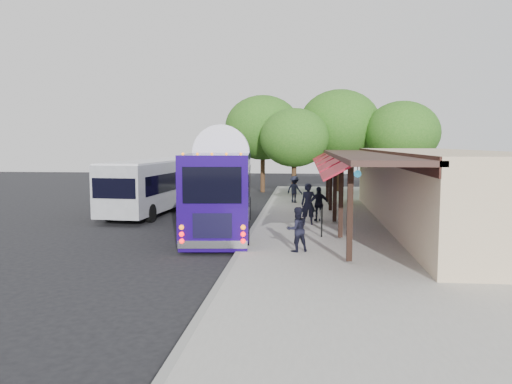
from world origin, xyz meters
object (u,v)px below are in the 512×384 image
at_px(ped_a, 308,204).
at_px(ped_c, 319,204).
at_px(coach_bus, 223,184).
at_px(sign_board, 322,218).
at_px(city_bus, 158,183).
at_px(ped_b, 297,229).
at_px(ped_d, 295,189).

distance_m(ped_a, ped_c, 1.13).
height_order(coach_bus, sign_board, coach_bus).
relative_size(city_bus, ped_b, 7.13).
height_order(ped_a, ped_d, ped_a).
relative_size(ped_b, ped_c, 0.93).
xyz_separation_m(coach_bus, ped_b, (3.54, -5.49, -1.09)).
bearing_deg(ped_d, coach_bus, 103.66).
xyz_separation_m(city_bus, ped_d, (7.80, 3.86, -0.65)).
relative_size(city_bus, ped_a, 5.84).
bearing_deg(ped_a, ped_c, 57.62).
bearing_deg(ped_a, sign_board, -85.31).
height_order(city_bus, ped_b, city_bus).
distance_m(coach_bus, city_bus, 6.97).
bearing_deg(sign_board, ped_d, 102.91).
distance_m(ped_b, ped_d, 14.52).
distance_m(city_bus, ped_a, 9.87).
height_order(city_bus, ped_a, city_bus).
relative_size(ped_d, sign_board, 1.46).
distance_m(ped_b, ped_c, 6.98).
bearing_deg(city_bus, ped_b, -47.86).
xyz_separation_m(ped_c, sign_board, (-0.00, -4.09, -0.06)).
bearing_deg(city_bus, ped_d, 30.89).
bearing_deg(ped_b, ped_a, -118.75).
xyz_separation_m(ped_a, ped_b, (-0.44, -5.92, -0.18)).
height_order(city_bus, ped_d, city_bus).
bearing_deg(city_bus, ped_a, -24.21).
bearing_deg(ped_c, coach_bus, 1.16).
relative_size(city_bus, ped_d, 6.63).
distance_m(coach_bus, ped_b, 6.63).
relative_size(ped_b, sign_board, 1.36).
distance_m(ped_a, ped_d, 8.64).
relative_size(city_bus, sign_board, 9.68).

